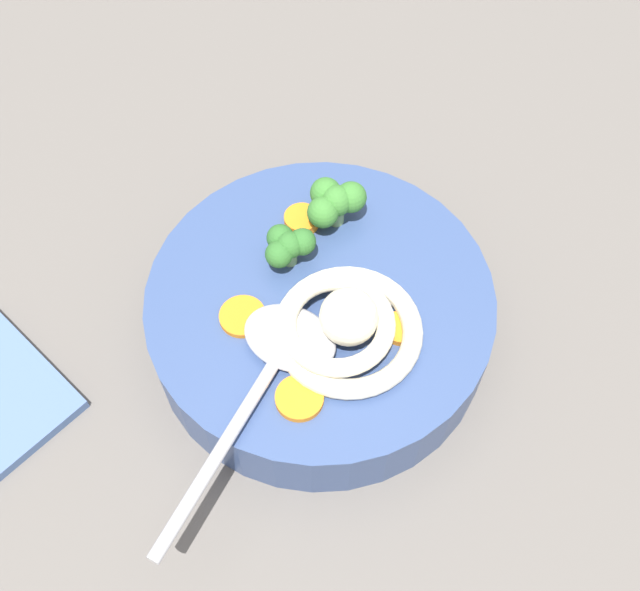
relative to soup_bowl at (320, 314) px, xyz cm
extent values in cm
cube|color=#5B5651|center=(-3.67, -1.04, -4.80)|extent=(107.91, 107.91, 4.50)
cylinder|color=#334775|center=(0.00, 0.00, -0.08)|extent=(22.91, 22.91, 4.94)
cylinder|color=gold|center=(0.00, 0.00, 0.12)|extent=(20.16, 20.16, 4.54)
torus|color=beige|center=(0.70, 3.34, 3.03)|extent=(9.34, 9.34, 1.29)
torus|color=beige|center=(1.31, 2.94, 4.06)|extent=(10.01, 10.01, 1.16)
sphere|color=beige|center=(0.70, 3.34, 4.71)|extent=(3.62, 3.62, 3.62)
ellipsoid|color=#B7B7BC|center=(3.77, 1.37, 3.19)|extent=(6.18, 7.14, 1.60)
cylinder|color=#B7B7BC|center=(10.82, 3.93, 3.19)|extent=(14.37, 5.87, 0.80)
cylinder|color=#7A9E60|center=(-4.90, -3.72, 2.97)|extent=(1.09, 1.09, 1.16)
sphere|color=#38752D|center=(-4.90, -3.72, 4.62)|extent=(2.13, 2.13, 2.13)
sphere|color=#38752D|center=(-3.84, -3.72, 4.42)|extent=(2.13, 2.13, 2.13)
sphere|color=#38752D|center=(-5.87, -3.33, 4.52)|extent=(2.13, 2.13, 2.13)
sphere|color=#38752D|center=(-4.90, -4.79, 4.46)|extent=(2.13, 2.13, 2.13)
cylinder|color=#7A9E60|center=(-0.34, -3.30, 2.88)|extent=(0.92, 0.92, 0.99)
sphere|color=#2D6628|center=(-0.34, -3.30, 4.29)|extent=(1.82, 1.82, 1.82)
sphere|color=#2D6628|center=(0.56, -3.30, 4.12)|extent=(1.82, 1.82, 1.82)
sphere|color=#2D6628|center=(-1.17, -2.97, 4.20)|extent=(1.82, 1.82, 1.82)
sphere|color=#2D6628|center=(-0.34, -4.21, 4.15)|extent=(1.82, 1.82, 1.82)
cylinder|color=orange|center=(5.86, 4.58, 2.63)|extent=(2.93, 2.93, 0.49)
cylinder|color=orange|center=(4.77, -2.08, 2.60)|extent=(2.98, 2.98, 0.42)
cylinder|color=orange|center=(-1.98, 5.33, 2.65)|extent=(2.27, 2.27, 0.52)
cylinder|color=orange|center=(-3.04, -5.17, 2.77)|extent=(2.41, 2.41, 0.77)
camera|label=1|loc=(17.56, 19.14, 44.37)|focal=42.75mm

